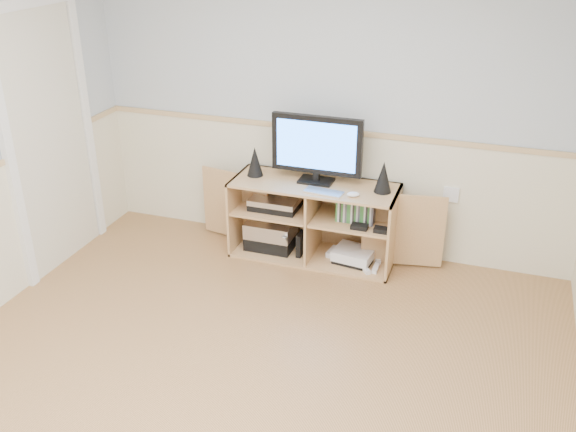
{
  "coord_description": "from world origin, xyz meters",
  "views": [
    {
      "loc": [
        1.28,
        -2.56,
        2.62
      ],
      "look_at": [
        -0.0,
        1.2,
        0.72
      ],
      "focal_mm": 40.0,
      "sensor_mm": 36.0,
      "label": 1
    }
  ],
  "objects_px": {
    "monitor": "(317,147)",
    "game_consoles": "(353,255)",
    "media_cabinet": "(316,217)",
    "keyboard": "(324,192)"
  },
  "relations": [
    {
      "from": "media_cabinet",
      "to": "monitor",
      "type": "bearing_deg",
      "value": -90.0
    },
    {
      "from": "media_cabinet",
      "to": "game_consoles",
      "type": "height_order",
      "value": "media_cabinet"
    },
    {
      "from": "monitor",
      "to": "game_consoles",
      "type": "relative_size",
      "value": 1.59
    },
    {
      "from": "game_consoles",
      "to": "monitor",
      "type": "bearing_deg",
      "value": 169.97
    },
    {
      "from": "monitor",
      "to": "game_consoles",
      "type": "xyz_separation_m",
      "value": [
        0.34,
        -0.06,
        -0.88
      ]
    },
    {
      "from": "monitor",
      "to": "keyboard",
      "type": "bearing_deg",
      "value": -57.94
    },
    {
      "from": "media_cabinet",
      "to": "monitor",
      "type": "xyz_separation_m",
      "value": [
        0.0,
        -0.01,
        0.61
      ]
    },
    {
      "from": "media_cabinet",
      "to": "monitor",
      "type": "relative_size",
      "value": 2.87
    },
    {
      "from": "keyboard",
      "to": "game_consoles",
      "type": "distance_m",
      "value": 0.64
    },
    {
      "from": "media_cabinet",
      "to": "keyboard",
      "type": "height_order",
      "value": "keyboard"
    }
  ]
}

